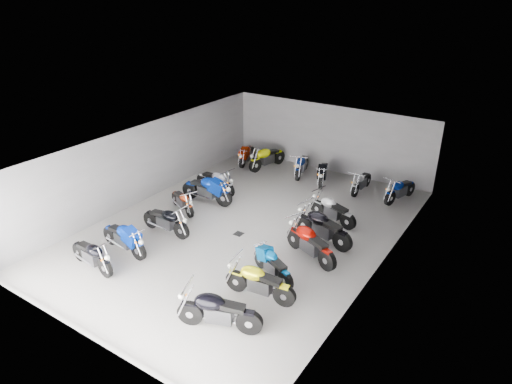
{
  "coord_description": "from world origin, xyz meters",
  "views": [
    {
      "loc": [
        8.5,
        -12.22,
        8.37
      ],
      "look_at": [
        -0.29,
        1.09,
        1.0
      ],
      "focal_mm": 32.0,
      "sensor_mm": 36.0,
      "label": 1
    }
  ],
  "objects_px": {
    "motorcycle_left_c": "(166,221)",
    "motorcycle_back_f": "(400,190)",
    "motorcycle_right_c": "(272,264)",
    "motorcycle_back_a": "(247,154)",
    "motorcycle_left_a": "(92,255)",
    "motorcycle_left_d": "(183,201)",
    "motorcycle_right_d": "(310,243)",
    "motorcycle_right_b": "(259,282)",
    "motorcycle_left_b": "(124,238)",
    "motorcycle_left_e": "(207,190)",
    "motorcycle_back_e": "(361,182)",
    "motorcycle_right_a": "(218,311)",
    "drain_grate": "(239,234)",
    "motorcycle_right_e": "(322,227)",
    "motorcycle_back_c": "(302,165)",
    "motorcycle_back_d": "(323,173)",
    "motorcycle_right_f": "(332,210)",
    "motorcycle_left_f": "(216,181)",
    "motorcycle_back_b": "(267,157)"
  },
  "relations": [
    {
      "from": "motorcycle_left_c",
      "to": "motorcycle_back_f",
      "type": "bearing_deg",
      "value": 140.1
    },
    {
      "from": "motorcycle_right_c",
      "to": "motorcycle_back_a",
      "type": "xyz_separation_m",
      "value": [
        -6.2,
        7.67,
        0.01
      ]
    },
    {
      "from": "motorcycle_left_a",
      "to": "motorcycle_right_c",
      "type": "bearing_deg",
      "value": 125.04
    },
    {
      "from": "motorcycle_left_d",
      "to": "motorcycle_left_a",
      "type": "bearing_deg",
      "value": 27.92
    },
    {
      "from": "motorcycle_right_d",
      "to": "motorcycle_right_b",
      "type": "bearing_deg",
      "value": -163.11
    },
    {
      "from": "motorcycle_left_b",
      "to": "motorcycle_left_e",
      "type": "height_order",
      "value": "motorcycle_left_e"
    },
    {
      "from": "motorcycle_right_c",
      "to": "motorcycle_back_e",
      "type": "height_order",
      "value": "motorcycle_right_c"
    },
    {
      "from": "motorcycle_left_b",
      "to": "motorcycle_left_e",
      "type": "distance_m",
      "value": 4.55
    },
    {
      "from": "motorcycle_right_a",
      "to": "motorcycle_back_e",
      "type": "bearing_deg",
      "value": -19.6
    },
    {
      "from": "drain_grate",
      "to": "motorcycle_back_f",
      "type": "bearing_deg",
      "value": 56.38
    },
    {
      "from": "drain_grate",
      "to": "motorcycle_right_a",
      "type": "relative_size",
      "value": 0.14
    },
    {
      "from": "motorcycle_right_a",
      "to": "motorcycle_back_f",
      "type": "bearing_deg",
      "value": -28.85
    },
    {
      "from": "motorcycle_left_b",
      "to": "motorcycle_back_a",
      "type": "xyz_separation_m",
      "value": [
        -1.26,
        9.16,
        -0.05
      ]
    },
    {
      "from": "drain_grate",
      "to": "motorcycle_left_d",
      "type": "bearing_deg",
      "value": 174.75
    },
    {
      "from": "motorcycle_left_a",
      "to": "motorcycle_right_b",
      "type": "height_order",
      "value": "motorcycle_right_b"
    },
    {
      "from": "motorcycle_left_c",
      "to": "motorcycle_back_e",
      "type": "height_order",
      "value": "motorcycle_left_c"
    },
    {
      "from": "motorcycle_left_a",
      "to": "motorcycle_back_a",
      "type": "relative_size",
      "value": 1.05
    },
    {
      "from": "motorcycle_left_e",
      "to": "motorcycle_right_e",
      "type": "height_order",
      "value": "motorcycle_right_e"
    },
    {
      "from": "motorcycle_back_c",
      "to": "motorcycle_back_d",
      "type": "bearing_deg",
      "value": 151.36
    },
    {
      "from": "motorcycle_left_a",
      "to": "motorcycle_left_b",
      "type": "distance_m",
      "value": 1.26
    },
    {
      "from": "motorcycle_right_c",
      "to": "motorcycle_back_c",
      "type": "bearing_deg",
      "value": 45.7
    },
    {
      "from": "motorcycle_right_f",
      "to": "motorcycle_back_e",
      "type": "distance_m",
      "value": 3.26
    },
    {
      "from": "drain_grate",
      "to": "motorcycle_back_a",
      "type": "xyz_separation_m",
      "value": [
        -3.78,
        6.06,
        0.48
      ]
    },
    {
      "from": "motorcycle_left_b",
      "to": "motorcycle_back_c",
      "type": "relative_size",
      "value": 1.06
    },
    {
      "from": "motorcycle_left_a",
      "to": "motorcycle_right_d",
      "type": "relative_size",
      "value": 0.94
    },
    {
      "from": "motorcycle_back_f",
      "to": "motorcycle_back_e",
      "type": "bearing_deg",
      "value": 17.07
    },
    {
      "from": "drain_grate",
      "to": "motorcycle_right_f",
      "type": "bearing_deg",
      "value": 48.12
    },
    {
      "from": "motorcycle_back_e",
      "to": "motorcycle_back_a",
      "type": "bearing_deg",
      "value": -0.22
    },
    {
      "from": "motorcycle_right_a",
      "to": "motorcycle_back_c",
      "type": "height_order",
      "value": "motorcycle_right_a"
    },
    {
      "from": "motorcycle_left_c",
      "to": "motorcycle_right_c",
      "type": "xyz_separation_m",
      "value": [
        4.64,
        -0.22,
        -0.05
      ]
    },
    {
      "from": "drain_grate",
      "to": "motorcycle_back_a",
      "type": "bearing_deg",
      "value": 121.92
    },
    {
      "from": "motorcycle_left_b",
      "to": "motorcycle_right_f",
      "type": "bearing_deg",
      "value": 145.98
    },
    {
      "from": "motorcycle_back_a",
      "to": "motorcycle_back_f",
      "type": "xyz_separation_m",
      "value": [
        7.77,
        -0.06,
        0.01
      ]
    },
    {
      "from": "motorcycle_left_f",
      "to": "motorcycle_back_d",
      "type": "distance_m",
      "value": 4.9
    },
    {
      "from": "motorcycle_right_f",
      "to": "motorcycle_back_c",
      "type": "height_order",
      "value": "motorcycle_back_c"
    },
    {
      "from": "motorcycle_left_c",
      "to": "motorcycle_right_e",
      "type": "distance_m",
      "value": 5.61
    },
    {
      "from": "motorcycle_right_b",
      "to": "motorcycle_right_d",
      "type": "bearing_deg",
      "value": -11.95
    },
    {
      "from": "motorcycle_back_a",
      "to": "motorcycle_back_f",
      "type": "distance_m",
      "value": 7.77
    },
    {
      "from": "motorcycle_right_e",
      "to": "motorcycle_back_d",
      "type": "height_order",
      "value": "motorcycle_right_e"
    },
    {
      "from": "motorcycle_back_f",
      "to": "motorcycle_right_c",
      "type": "bearing_deg",
      "value": 94.35
    },
    {
      "from": "motorcycle_left_b",
      "to": "motorcycle_back_c",
      "type": "bearing_deg",
      "value": 175.69
    },
    {
      "from": "motorcycle_left_b",
      "to": "motorcycle_left_d",
      "type": "xyz_separation_m",
      "value": [
        -0.41,
        3.37,
        -0.09
      ]
    },
    {
      "from": "motorcycle_right_d",
      "to": "motorcycle_back_a",
      "type": "height_order",
      "value": "motorcycle_right_d"
    },
    {
      "from": "motorcycle_left_c",
      "to": "motorcycle_left_f",
      "type": "height_order",
      "value": "motorcycle_left_f"
    },
    {
      "from": "motorcycle_right_e",
      "to": "motorcycle_back_b",
      "type": "xyz_separation_m",
      "value": [
        -5.36,
        4.87,
        -0.02
      ]
    },
    {
      "from": "motorcycle_right_b",
      "to": "motorcycle_right_d",
      "type": "height_order",
      "value": "motorcycle_right_d"
    },
    {
      "from": "motorcycle_left_a",
      "to": "motorcycle_right_e",
      "type": "xyz_separation_m",
      "value": [
        5.36,
        5.54,
        0.07
      ]
    },
    {
      "from": "motorcycle_left_a",
      "to": "motorcycle_left_d",
      "type": "relative_size",
      "value": 1.2
    },
    {
      "from": "motorcycle_right_a",
      "to": "motorcycle_back_a",
      "type": "height_order",
      "value": "motorcycle_right_a"
    },
    {
      "from": "motorcycle_back_b",
      "to": "motorcycle_back_f",
      "type": "relative_size",
      "value": 1.13
    }
  ]
}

